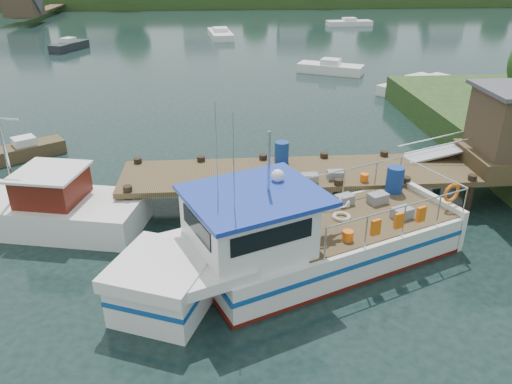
{
  "coord_description": "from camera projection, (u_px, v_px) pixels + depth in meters",
  "views": [
    {
      "loc": [
        -2.21,
        -17.35,
        9.01
      ],
      "look_at": [
        -1.0,
        -1.5,
        1.3
      ],
      "focal_mm": 35.0,
      "sensor_mm": 36.0,
      "label": 1
    }
  ],
  "objects": [
    {
      "name": "moored_b",
      "position": [
        330.0,
        68.0,
        40.44
      ],
      "size": [
        5.44,
        3.94,
        1.15
      ],
      "rotation": [
        0.0,
        0.0,
        0.14
      ],
      "color": "silver",
      "rests_on": "ground"
    },
    {
      "name": "lobster_boat",
      "position": [
        290.0,
        243.0,
        15.11
      ],
      "size": [
        11.21,
        6.95,
        5.59
      ],
      "rotation": [
        0.0,
        0.0,
        0.4
      ],
      "color": "silver",
      "rests_on": "ground"
    },
    {
      "name": "ground_plane",
      "position": [
        278.0,
        204.0,
        19.65
      ],
      "size": [
        160.0,
        160.0,
        0.0
      ],
      "primitive_type": "plane",
      "color": "black"
    },
    {
      "name": "dock",
      "position": [
        448.0,
        146.0,
        19.12
      ],
      "size": [
        16.6,
        3.0,
        4.78
      ],
      "color": "#4B3B23",
      "rests_on": "ground"
    },
    {
      "name": "moored_e",
      "position": [
        69.0,
        46.0,
        49.76
      ],
      "size": [
        3.19,
        4.66,
        1.22
      ],
      "rotation": [
        0.0,
        0.0,
        -0.25
      ],
      "color": "black",
      "rests_on": "ground"
    },
    {
      "name": "moored_far",
      "position": [
        349.0,
        23.0,
        66.15
      ],
      "size": [
        6.04,
        2.37,
        1.01
      ],
      "rotation": [
        0.0,
        0.0,
        0.32
      ],
      "color": "silver",
      "rests_on": "ground"
    },
    {
      "name": "moored_rowboat",
      "position": [
        26.0,
        150.0,
        23.96
      ],
      "size": [
        3.54,
        2.94,
        1.01
      ],
      "rotation": [
        0.0,
        0.0,
        0.08
      ],
      "color": "#4B3B23",
      "rests_on": "ground"
    },
    {
      "name": "moored_d",
      "position": [
        220.0,
        34.0,
        56.9
      ],
      "size": [
        3.02,
        6.89,
        1.14
      ],
      "rotation": [
        0.0,
        0.0,
        -0.41
      ],
      "color": "silver",
      "rests_on": "ground"
    },
    {
      "name": "work_boat",
      "position": [
        31.0,
        207.0,
        17.85
      ],
      "size": [
        8.82,
        4.21,
        4.62
      ],
      "rotation": [
        0.0,
        0.0,
        -0.22
      ],
      "color": "silver",
      "rests_on": "ground"
    },
    {
      "name": "moored_c",
      "position": [
        421.0,
        85.0,
        35.34
      ],
      "size": [
        7.04,
        5.61,
        1.08
      ],
      "rotation": [
        0.0,
        0.0,
        0.39
      ],
      "color": "silver",
      "rests_on": "ground"
    }
  ]
}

